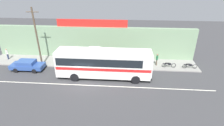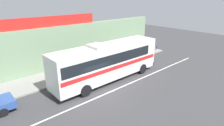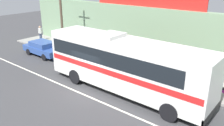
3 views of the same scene
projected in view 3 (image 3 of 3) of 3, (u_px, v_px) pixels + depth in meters
The scene contains 11 objects.
ground_plane at pixel (86, 88), 16.25m from camera, with size 70.00×70.00×0.00m, color #3A3A3D.
sidewalk_slab at pixel (130, 66), 19.98m from camera, with size 30.00×3.60×0.14m, color gray.
storefront_facade at pixel (145, 35), 20.72m from camera, with size 30.00×0.70×4.80m, color gray.
storefront_billboard at pixel (145, 0), 19.78m from camera, with size 10.37×0.12×1.10m, color red.
road_center_stripe at pixel (78, 92), 15.67m from camera, with size 30.00×0.14×0.01m, color silver.
intercity_bus at pixel (123, 62), 15.09m from camera, with size 11.41×2.66×3.78m.
parked_car at pixel (43, 48), 22.59m from camera, with size 4.37×1.86×1.37m.
utility_pole at pixel (61, 11), 21.56m from camera, with size 1.60×0.22×7.94m.
motorcycle_blue at pixel (223, 91), 14.52m from camera, with size 1.91×0.56×0.94m.
pedestrian_by_curb at pixel (40, 32), 27.24m from camera, with size 0.30×0.48×1.71m.
pedestrian_far_right at pixel (155, 60), 18.44m from camera, with size 0.30×0.48×1.63m.
Camera 3 is at (10.69, -10.15, 7.27)m, focal length 37.83 mm.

